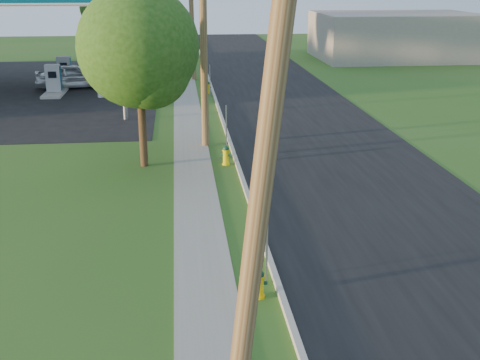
% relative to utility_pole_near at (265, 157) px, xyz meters
% --- Properties ---
extents(road, '(8.00, 120.00, 0.02)m').
position_rel_utility_pole_near_xyz_m(road, '(5.10, 11.00, -4.79)').
color(road, black).
rests_on(road, ground).
extents(curb, '(0.15, 120.00, 0.15)m').
position_rel_utility_pole_near_xyz_m(curb, '(1.10, 11.00, -4.73)').
color(curb, '#A9A69B').
rests_on(curb, ground).
extents(sidewalk, '(1.50, 120.00, 0.03)m').
position_rel_utility_pole_near_xyz_m(sidewalk, '(-0.65, 11.00, -4.79)').
color(sidewalk, gray).
rests_on(sidewalk, ground).
extents(utility_pole_near, '(1.40, 0.32, 9.48)m').
position_rel_utility_pole_near_xyz_m(utility_pole_near, '(0.00, 0.00, 0.00)').
color(utility_pole_near, brown).
rests_on(utility_pole_near, ground).
extents(utility_pole_mid, '(1.40, 0.32, 9.80)m').
position_rel_utility_pole_near_xyz_m(utility_pole_mid, '(-0.00, 18.00, 0.15)').
color(utility_pole_mid, brown).
rests_on(utility_pole_mid, ground).
extents(utility_pole_far, '(1.40, 0.32, 9.50)m').
position_rel_utility_pole_near_xyz_m(utility_pole_far, '(-0.00, 36.00, 0.00)').
color(utility_pole_far, brown).
rests_on(utility_pole_far, ground).
extents(sign_post_near, '(0.05, 0.04, 2.00)m').
position_rel_utility_pole_near_xyz_m(sign_post_near, '(0.85, 5.20, -3.80)').
color(sign_post_near, gray).
rests_on(sign_post_near, ground).
extents(sign_post_mid, '(0.05, 0.04, 2.00)m').
position_rel_utility_pole_near_xyz_m(sign_post_mid, '(0.85, 17.00, -3.80)').
color(sign_post_mid, gray).
rests_on(sign_post_mid, ground).
extents(sign_post_far, '(0.05, 0.04, 2.00)m').
position_rel_utility_pole_near_xyz_m(sign_post_far, '(0.85, 29.20, -3.80)').
color(sign_post_far, gray).
rests_on(sign_post_far, ground).
extents(fuel_pump_ne, '(1.20, 3.20, 1.90)m').
position_rel_utility_pole_near_xyz_m(fuel_pump_ne, '(-8.90, 31.00, -4.08)').
color(fuel_pump_ne, '#A9A69B').
rests_on(fuel_pump_ne, ground).
extents(fuel_pump_se, '(1.20, 3.20, 1.90)m').
position_rel_utility_pole_near_xyz_m(fuel_pump_se, '(-8.90, 35.00, -4.08)').
color(fuel_pump_se, '#A9A69B').
rests_on(fuel_pump_se, ground).
extents(price_pylon, '(0.34, 2.04, 6.85)m').
position_rel_utility_pole_near_xyz_m(price_pylon, '(-3.90, 23.50, 0.63)').
color(price_pylon, gray).
rests_on(price_pylon, ground).
extents(distant_building, '(14.00, 10.00, 4.00)m').
position_rel_utility_pole_near_xyz_m(distant_building, '(18.60, 46.00, -2.80)').
color(distant_building, gray).
rests_on(distant_building, ground).
extents(tree_verge, '(4.57, 4.57, 6.92)m').
position_rel_utility_pole_near_xyz_m(tree_verge, '(-2.47, 15.16, -0.35)').
color(tree_verge, '#332216').
rests_on(tree_verge, ground).
extents(tree_lot, '(4.92, 4.92, 7.46)m').
position_rel_utility_pole_near_xyz_m(tree_lot, '(-5.93, 41.24, 0.00)').
color(tree_lot, '#332216').
rests_on(tree_lot, ground).
extents(hydrant_near, '(0.37, 0.33, 0.73)m').
position_rel_utility_pole_near_xyz_m(hydrant_near, '(0.59, 4.54, -4.44)').
color(hydrant_near, '#DEB005').
rests_on(hydrant_near, ground).
extents(hydrant_mid, '(0.42, 0.37, 0.81)m').
position_rel_utility_pole_near_xyz_m(hydrant_mid, '(0.66, 15.03, -4.41)').
color(hydrant_mid, yellow).
rests_on(hydrant_mid, ground).
extents(hydrant_far, '(0.43, 0.39, 0.83)m').
position_rel_utility_pole_near_xyz_m(hydrant_far, '(0.77, 30.24, -4.40)').
color(hydrant_far, yellow).
rests_on(hydrant_far, ground).
extents(car_silver, '(5.03, 2.60, 1.64)m').
position_rel_utility_pole_near_xyz_m(car_silver, '(-8.10, 33.27, -3.98)').
color(car_silver, silver).
rests_on(car_silver, ground).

